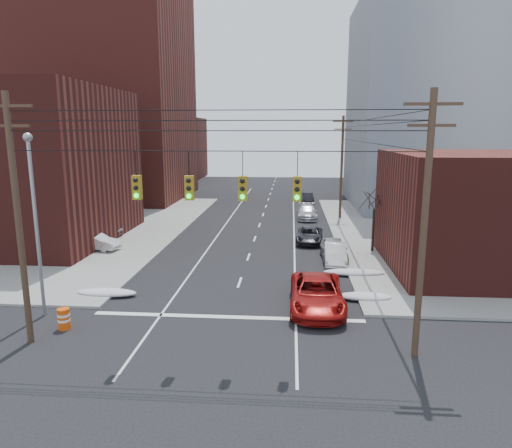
% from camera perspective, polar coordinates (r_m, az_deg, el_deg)
% --- Properties ---
extents(ground, '(160.00, 160.00, 0.00)m').
position_cam_1_polar(ground, '(18.26, -6.56, -19.48)').
color(ground, black).
rests_on(ground, ground).
extents(building_brick_tall, '(24.00, 20.00, 30.00)m').
position_cam_1_polar(building_brick_tall, '(69.15, -19.46, 15.54)').
color(building_brick_tall, maroon).
rests_on(building_brick_tall, ground).
extents(building_brick_far, '(22.00, 18.00, 12.00)m').
position_cam_1_polar(building_brick_far, '(94.04, -13.82, 9.12)').
color(building_brick_far, '#4D1B17').
rests_on(building_brick_far, ground).
extents(building_office, '(22.00, 20.00, 25.00)m').
position_cam_1_polar(building_office, '(62.34, 22.67, 13.52)').
color(building_office, gray).
rests_on(building_office, ground).
extents(building_glass, '(20.00, 18.00, 22.00)m').
position_cam_1_polar(building_glass, '(87.87, 18.57, 11.99)').
color(building_glass, gray).
rests_on(building_glass, ground).
extents(building_storefront, '(16.00, 12.00, 8.00)m').
position_cam_1_polar(building_storefront, '(35.09, 29.39, 1.21)').
color(building_storefront, '#4D1B17').
rests_on(building_storefront, ground).
extents(utility_pole_left, '(2.20, 0.28, 11.00)m').
position_cam_1_polar(utility_pole_left, '(22.03, -27.61, 0.80)').
color(utility_pole_left, '#473323').
rests_on(utility_pole_left, ground).
extents(utility_pole_right, '(2.20, 0.28, 11.00)m').
position_cam_1_polar(utility_pole_right, '(19.44, 20.29, 0.14)').
color(utility_pole_right, '#473323').
rests_on(utility_pole_right, ground).
extents(utility_pole_far, '(2.20, 0.28, 11.00)m').
position_cam_1_polar(utility_pole_far, '(49.76, 10.66, 7.17)').
color(utility_pole_far, '#473323').
rests_on(utility_pole_far, ground).
extents(traffic_signals, '(17.00, 0.42, 2.02)m').
position_cam_1_polar(traffic_signals, '(18.70, -5.05, 4.68)').
color(traffic_signals, black).
rests_on(traffic_signals, ground).
extents(street_light, '(0.44, 0.44, 9.32)m').
position_cam_1_polar(street_light, '(25.11, -25.93, 1.56)').
color(street_light, gray).
rests_on(street_light, ground).
extents(bare_tree, '(2.09, 2.20, 4.93)m').
position_cam_1_polar(bare_tree, '(36.61, 14.45, 0.03)').
color(bare_tree, black).
rests_on(bare_tree, ground).
extents(snow_nw, '(3.50, 1.08, 0.42)m').
position_cam_1_polar(snow_nw, '(28.07, -18.13, -8.14)').
color(snow_nw, silver).
rests_on(snow_nw, ground).
extents(snow_ne, '(3.00, 1.08, 0.42)m').
position_cam_1_polar(snow_ne, '(26.82, 13.41, -8.81)').
color(snow_ne, silver).
rests_on(snow_ne, ground).
extents(snow_east_far, '(4.00, 1.08, 0.42)m').
position_cam_1_polar(snow_east_far, '(31.03, 12.14, -5.94)').
color(snow_east_far, silver).
rests_on(snow_east_far, ground).
extents(red_pickup, '(2.86, 6.12, 1.69)m').
position_cam_1_polar(red_pickup, '(24.89, 7.60, -8.63)').
color(red_pickup, '#98100D').
rests_on(red_pickup, ground).
extents(parked_car_a, '(1.92, 4.59, 1.55)m').
position_cam_1_polar(parked_car_a, '(34.41, 9.70, -3.13)').
color(parked_car_a, '#ADAEB2').
rests_on(parked_car_a, ground).
extents(parked_car_b, '(1.64, 4.33, 1.41)m').
position_cam_1_polar(parked_car_b, '(33.48, 9.85, -3.67)').
color(parked_car_b, silver).
rests_on(parked_car_b, ground).
extents(parked_car_c, '(2.52, 4.82, 1.30)m').
position_cam_1_polar(parked_car_c, '(39.29, 6.71, -1.41)').
color(parked_car_c, black).
rests_on(parked_car_c, ground).
extents(parked_car_d, '(2.10, 5.16, 1.50)m').
position_cam_1_polar(parked_car_d, '(49.95, 6.40, 1.49)').
color(parked_car_d, '#ACACB1').
rests_on(parked_car_d, ground).
extents(parked_car_e, '(2.07, 4.44, 1.47)m').
position_cam_1_polar(parked_car_e, '(51.16, 6.48, 1.71)').
color(parked_car_e, maroon).
rests_on(parked_car_e, ground).
extents(parked_car_f, '(1.67, 4.11, 1.32)m').
position_cam_1_polar(parked_car_f, '(61.58, 6.43, 3.30)').
color(parked_car_f, black).
rests_on(parked_car_f, ground).
extents(lot_car_a, '(4.12, 2.11, 1.29)m').
position_cam_1_polar(lot_car_a, '(38.33, -19.43, -2.09)').
color(lot_car_a, silver).
rests_on(lot_car_a, sidewalk_nw).
extents(lot_car_b, '(5.93, 4.14, 1.50)m').
position_cam_1_polar(lot_car_b, '(43.65, -19.54, -0.36)').
color(lot_car_b, '#9E9EA2').
rests_on(lot_car_b, sidewalk_nw).
extents(lot_car_c, '(4.54, 2.55, 1.24)m').
position_cam_1_polar(lot_car_c, '(46.47, -20.57, 0.10)').
color(lot_car_c, black).
rests_on(lot_car_c, sidewalk_nw).
extents(lot_car_d, '(4.65, 2.78, 1.48)m').
position_cam_1_polar(lot_car_d, '(49.13, -21.37, 0.77)').
color(lot_car_d, '#A7A6AB').
rests_on(lot_car_d, sidewalk_nw).
extents(construction_barrel, '(0.71, 0.71, 1.03)m').
position_cam_1_polar(construction_barrel, '(24.25, -22.88, -10.83)').
color(construction_barrel, '#DC480B').
rests_on(construction_barrel, ground).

